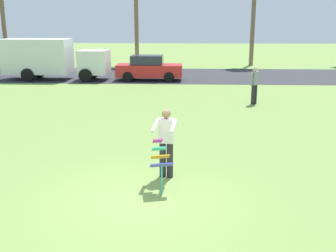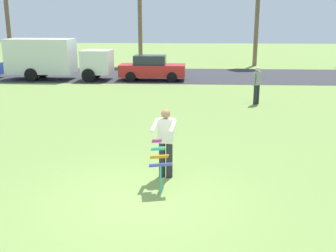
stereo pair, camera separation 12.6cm
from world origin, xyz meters
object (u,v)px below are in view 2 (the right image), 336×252
object	(u,v)px
person_walker_near	(257,84)
kite_held	(159,158)
parked_truck_white_box	(54,58)
parked_car_red	(152,68)
person_kite_flyer	(166,141)

from	to	relation	value
person_walker_near	kite_held	bearing A→B (deg)	-110.52
kite_held	parked_truck_white_box	distance (m)	19.15
parked_truck_white_box	parked_car_red	bearing A→B (deg)	0.01
person_kite_flyer	parked_car_red	bearing A→B (deg)	96.58
kite_held	parked_car_red	size ratio (longest dim) A/B	0.28
person_walker_near	person_kite_flyer	bearing A→B (deg)	-111.74
person_kite_flyer	person_walker_near	world-z (taller)	same
parked_car_red	person_walker_near	world-z (taller)	person_walker_near
parked_truck_white_box	person_walker_near	size ratio (longest dim) A/B	3.90
person_walker_near	parked_truck_white_box	bearing A→B (deg)	148.66
parked_truck_white_box	parked_car_red	size ratio (longest dim) A/B	1.60
person_walker_near	parked_car_red	bearing A→B (deg)	127.31
parked_car_red	person_walker_near	xyz separation A→B (m)	(5.55, -7.29, 0.16)
kite_held	person_walker_near	xyz separation A→B (m)	(3.75, 10.01, 0.15)
parked_truck_white_box	person_kite_flyer	bearing A→B (deg)	-63.21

